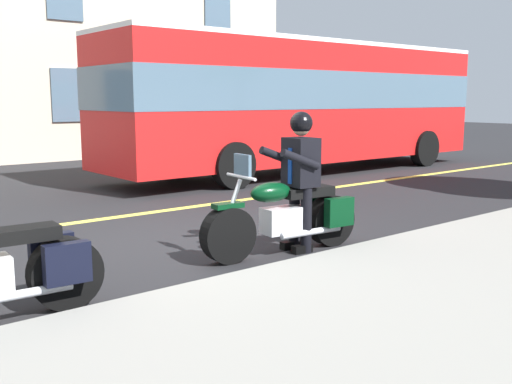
{
  "coord_description": "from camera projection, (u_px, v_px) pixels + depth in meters",
  "views": [
    {
      "loc": [
        4.11,
        6.62,
        1.89
      ],
      "look_at": [
        -0.46,
        1.06,
        0.75
      ],
      "focal_mm": 41.36,
      "sensor_mm": 36.0,
      "label": 1
    }
  ],
  "objects": [
    {
      "name": "lane_center_stripe",
      "position": [
        113.0,
        218.0,
        9.45
      ],
      "size": [
        60.0,
        0.16,
        0.01
      ],
      "primitive_type": "cube",
      "color": "#E5DB4C",
      "rests_on": "ground_plane"
    },
    {
      "name": "rider_main",
      "position": [
        300.0,
        169.0,
        7.27
      ],
      "size": [
        0.66,
        0.59,
        1.74
      ],
      "color": "black",
      "rests_on": "ground_plane"
    },
    {
      "name": "bus_near",
      "position": [
        305.0,
        99.0,
        15.16
      ],
      "size": [
        11.05,
        2.7,
        3.3
      ],
      "color": "red",
      "rests_on": "ground_plane"
    },
    {
      "name": "ground_plane",
      "position": [
        180.0,
        241.0,
        7.93
      ],
      "size": [
        80.0,
        80.0,
        0.0
      ],
      "primitive_type": "plane",
      "color": "black"
    },
    {
      "name": "motorcycle_main",
      "position": [
        287.0,
        217.0,
        7.26
      ],
      "size": [
        2.22,
        0.74,
        1.26
      ],
      "color": "black",
      "rests_on": "ground_plane"
    },
    {
      "name": "sidewalk_curb",
      "position": [
        496.0,
        340.0,
        4.48
      ],
      "size": [
        60.0,
        5.0,
        0.15
      ],
      "primitive_type": "cube",
      "color": "gray",
      "rests_on": "ground_plane"
    }
  ]
}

